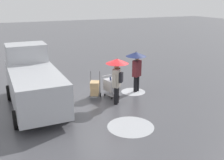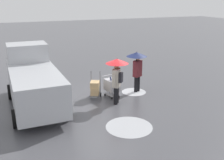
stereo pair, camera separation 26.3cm
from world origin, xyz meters
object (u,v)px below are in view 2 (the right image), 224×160
(shopping_cart_vendor, at_px, (112,86))
(pedestrian_black_side, at_px, (137,62))
(pedestrian_pink_side, at_px, (117,71))
(cargo_van_parked_right, at_px, (34,81))
(hand_dolly_boxes, at_px, (95,88))

(shopping_cart_vendor, xyz_separation_m, pedestrian_black_side, (-1.46, -0.16, 1.02))
(shopping_cart_vendor, distance_m, pedestrian_pink_side, 1.32)
(pedestrian_black_side, bearing_deg, shopping_cart_vendor, 6.37)
(pedestrian_pink_side, bearing_deg, cargo_van_parked_right, -18.46)
(pedestrian_black_side, bearing_deg, cargo_van_parked_right, -1.76)
(shopping_cart_vendor, relative_size, pedestrian_pink_side, 0.49)
(cargo_van_parked_right, height_order, shopping_cart_vendor, cargo_van_parked_right)
(hand_dolly_boxes, xyz_separation_m, pedestrian_black_side, (-2.31, -0.07, 1.06))
(shopping_cart_vendor, bearing_deg, pedestrian_pink_side, 81.99)
(hand_dolly_boxes, bearing_deg, cargo_van_parked_right, -4.56)
(pedestrian_pink_side, relative_size, pedestrian_black_side, 1.00)
(cargo_van_parked_right, relative_size, pedestrian_pink_side, 2.49)
(cargo_van_parked_right, distance_m, pedestrian_pink_side, 3.74)
(cargo_van_parked_right, xyz_separation_m, hand_dolly_boxes, (-2.80, 0.22, -0.66))
(hand_dolly_boxes, relative_size, pedestrian_pink_side, 0.61)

